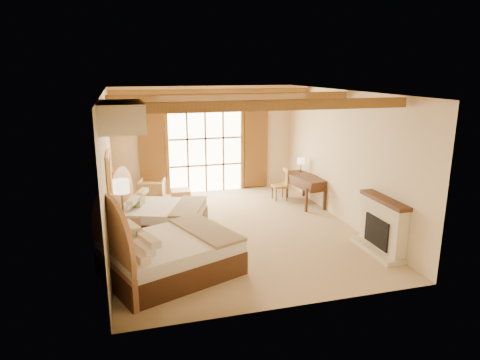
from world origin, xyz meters
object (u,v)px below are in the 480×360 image
object	(u,v)px
bed_near	(161,252)
nightstand	(128,238)
desk	(305,189)
armchair	(152,191)
bed_far	(154,215)

from	to	relation	value
bed_near	nightstand	distance (m)	1.34
desk	armchair	bearing A→B (deg)	152.45
bed_far	nightstand	bearing A→B (deg)	-98.58
bed_far	nightstand	xyz separation A→B (m)	(-0.61, -1.09, -0.07)
nightstand	armchair	bearing A→B (deg)	77.65
bed_near	armchair	size ratio (longest dim) A/B	3.91
bed_far	desk	world-z (taller)	bed_far
nightstand	armchair	xyz separation A→B (m)	(0.73, 3.38, 0.01)
desk	nightstand	bearing A→B (deg)	-167.01
bed_near	bed_far	distance (m)	2.30
bed_far	armchair	world-z (taller)	bed_far
desk	bed_near	bearing A→B (deg)	-152.75
bed_near	desk	distance (m)	5.43
bed_far	desk	bearing A→B (deg)	34.27
bed_near	desk	xyz separation A→B (m)	(4.30, 3.31, -0.02)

